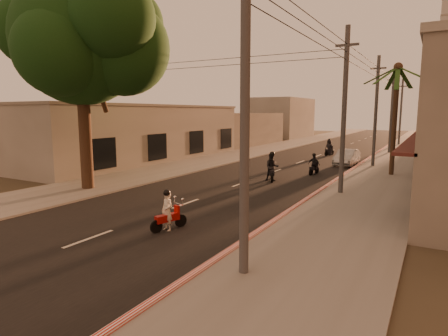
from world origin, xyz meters
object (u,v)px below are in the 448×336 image
at_px(broadleaf_tree, 87,40).
at_px(scooter_mid_a, 272,168).
at_px(scooter_red, 168,212).
at_px(parked_car, 347,157).
at_px(scooter_far_a, 329,148).
at_px(palm_tree, 398,74).
at_px(scooter_mid_b, 314,165).

bearing_deg(broadleaf_tree, scooter_mid_a, 44.52).
distance_m(scooter_red, scooter_mid_a, 11.76).
distance_m(broadleaf_tree, parked_car, 22.22).
relative_size(scooter_red, scooter_mid_a, 0.82).
distance_m(broadleaf_tree, scooter_far_a, 26.80).
relative_size(scooter_red, parked_car, 0.39).
distance_m(palm_tree, scooter_red, 19.90).
bearing_deg(palm_tree, parked_car, 134.41).
bearing_deg(scooter_far_a, palm_tree, -42.49).
relative_size(scooter_mid_b, scooter_far_a, 0.90).
xyz_separation_m(scooter_red, parked_car, (2.25, 21.79, -0.04)).
height_order(scooter_mid_a, scooter_far_a, scooter_mid_a).
relative_size(palm_tree, parked_car, 1.96).
distance_m(scooter_far_a, parked_car, 7.42).
bearing_deg(scooter_mid_a, palm_tree, 18.52).
distance_m(scooter_mid_a, scooter_mid_b, 4.27).
height_order(scooter_mid_a, scooter_mid_b, scooter_mid_a).
bearing_deg(scooter_far_a, scooter_mid_b, -66.78).
height_order(scooter_mid_b, scooter_far_a, scooter_far_a).
xyz_separation_m(palm_tree, scooter_red, (-6.16, -17.80, -6.42)).
relative_size(scooter_far_a, parked_car, 0.43).
distance_m(scooter_mid_b, scooter_far_a, 12.99).
relative_size(broadleaf_tree, scooter_mid_a, 6.13).
xyz_separation_m(broadleaf_tree, scooter_mid_b, (9.61, 11.73, -7.76)).
xyz_separation_m(broadleaf_tree, palm_tree, (14.61, 13.86, -1.33)).
bearing_deg(parked_car, scooter_mid_a, -104.44).
bearing_deg(scooter_mid_b, scooter_red, -86.72).
distance_m(scooter_red, parked_car, 21.91).
distance_m(palm_tree, parked_car, 8.54).
bearing_deg(scooter_mid_b, scooter_far_a, 106.71).
bearing_deg(scooter_mid_a, scooter_mid_b, 43.20).
height_order(palm_tree, scooter_mid_a, palm_tree).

